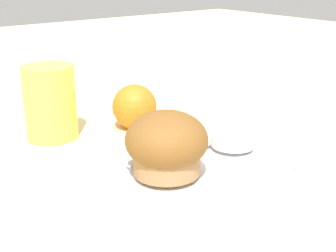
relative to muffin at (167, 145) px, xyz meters
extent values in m
plane|color=beige|center=(0.03, 0.01, -0.05)|extent=(3.00, 3.00, 0.00)
cylinder|color=white|center=(0.05, -0.01, -0.05)|extent=(0.24, 0.24, 0.01)
torus|color=white|center=(0.05, -0.01, -0.04)|extent=(0.23, 0.23, 0.01)
cylinder|color=#9E7047|center=(0.00, 0.00, -0.02)|extent=(0.08, 0.08, 0.03)
ellipsoid|color=brown|center=(0.00, 0.00, 0.01)|extent=(0.10, 0.10, 0.07)
cylinder|color=silver|center=(0.12, 0.01, -0.02)|extent=(0.06, 0.06, 0.02)
cylinder|color=silver|center=(0.12, 0.01, -0.02)|extent=(0.05, 0.05, 0.00)
sphere|color=#4C194C|center=(0.04, 0.04, -0.03)|extent=(0.02, 0.02, 0.02)
sphere|color=#4C194C|center=(0.06, 0.04, -0.03)|extent=(0.02, 0.02, 0.02)
cube|color=silver|center=(0.05, 0.04, -0.03)|extent=(0.16, 0.02, 0.00)
sphere|color=orange|center=(0.09, 0.20, -0.02)|extent=(0.07, 0.07, 0.07)
cylinder|color=#EAD14C|center=(-0.03, 0.24, 0.00)|extent=(0.08, 0.08, 0.11)
camera|label=1|loc=(-0.30, -0.39, 0.20)|focal=50.00mm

